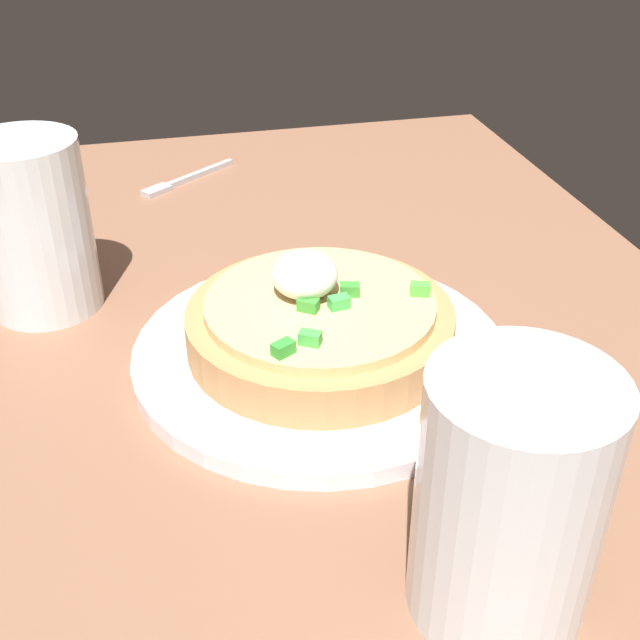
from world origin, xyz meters
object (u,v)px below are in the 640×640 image
object	(u,v)px
plate	(320,353)
fork	(182,181)
cup_far	(508,506)
pizza	(319,322)
cup_near	(35,231)

from	to	relation	value
plate	fork	xyz separation A→B (cm)	(32.48, 6.15, -0.34)
plate	cup_far	world-z (taller)	cup_far
pizza	cup_far	size ratio (longest dim) A/B	1.39
plate	fork	size ratio (longest dim) A/B	2.53
pizza	cup_far	bearing A→B (deg)	-170.61
plate	pizza	xyz separation A→B (cm)	(0.04, 0.04, 2.42)
cup_far	fork	size ratio (longest dim) A/B	1.28
cup_near	fork	xyz separation A→B (cm)	(20.76, -11.61, -5.70)
plate	cup_far	size ratio (longest dim) A/B	1.97
plate	fork	bearing A→B (deg)	10.73
cup_near	plate	bearing A→B (deg)	-123.40
pizza	cup_near	size ratio (longest dim) A/B	1.37
pizza	cup_far	distance (cm)	20.98
plate	cup_near	bearing A→B (deg)	56.60
cup_near	fork	distance (cm)	24.46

